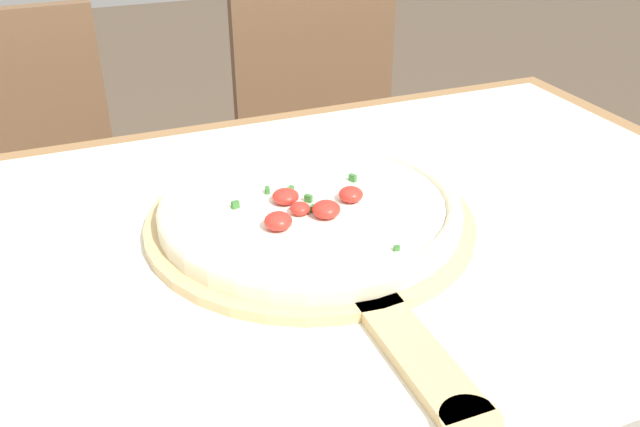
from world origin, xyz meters
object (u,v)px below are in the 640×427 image
Objects in this scene: chair_left at (29,208)px; chair_right at (327,157)px; pizza at (310,206)px; pizza_peel at (316,227)px.

chair_left and chair_right have the same top height.
pizza is 0.39× the size of chair_right.
pizza is at bearing -111.88° from chair_right.
pizza is (-0.00, 0.02, 0.02)m from pizza_peel.
pizza is 0.39× the size of chair_left.
pizza_peel is 0.62× the size of chair_left.
chair_left is (-0.34, 0.69, -0.29)m from pizza.
chair_right is (0.65, -0.00, 0.00)m from chair_left.
chair_right reaches higher than pizza.
pizza_peel is 0.03m from pizza.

